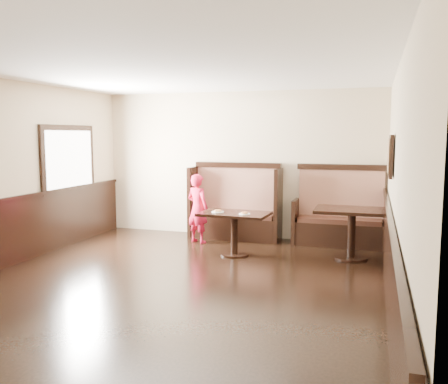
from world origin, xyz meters
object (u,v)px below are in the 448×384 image
at_px(table_neighbor, 352,222).
at_px(booth_main, 236,211).
at_px(booth_neighbor, 340,218).
at_px(child, 198,208).
at_px(table_main, 234,222).

bearing_deg(table_neighbor, booth_main, 156.47).
xyz_separation_m(booth_neighbor, child, (-2.50, -0.60, 0.15)).
height_order(booth_neighbor, child, booth_neighbor).
bearing_deg(booth_neighbor, table_neighbor, -75.04).
distance_m(table_main, table_neighbor, 1.88).
relative_size(booth_main, child, 1.38).
bearing_deg(table_main, child, 145.91).
xyz_separation_m(booth_main, table_main, (0.35, -1.29, 0.02)).
height_order(table_main, table_neighbor, table_neighbor).
height_order(booth_main, table_main, booth_main).
bearing_deg(child, table_neighbor, -165.14).
distance_m(table_neighbor, child, 2.77).
relative_size(booth_main, booth_neighbor, 1.06).
distance_m(table_main, child, 1.14).
xyz_separation_m(booth_neighbor, table_main, (-1.60, -1.29, 0.06)).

